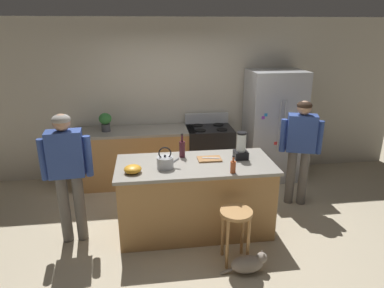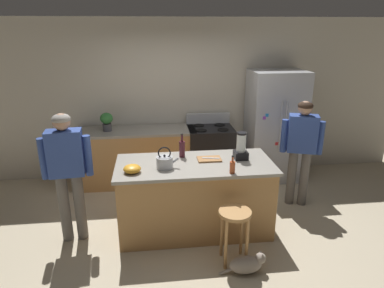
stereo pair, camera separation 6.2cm
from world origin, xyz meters
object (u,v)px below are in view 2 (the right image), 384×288
(bottle_cooking_sauce, at_px, (232,167))
(mixing_bowl, at_px, (132,169))
(cat, at_px, (247,264))
(cutting_board, at_px, (209,159))
(refrigerator, at_px, (275,126))
(bar_stool, at_px, (235,222))
(person_by_island_left, at_px, (67,166))
(tea_kettle, at_px, (165,162))
(chef_knife, at_px, (211,158))
(bottle_wine, at_px, (182,148))
(blender_appliance, at_px, (241,148))
(stove_range, at_px, (210,153))
(person_by_sink_right, at_px, (301,144))
(kitchen_island, at_px, (195,197))
(potted_plant, at_px, (107,121))

(bottle_cooking_sauce, distance_m, mixing_bowl, 1.16)
(cat, relative_size, cutting_board, 1.73)
(refrigerator, distance_m, bar_stool, 2.56)
(person_by_island_left, height_order, tea_kettle, person_by_island_left)
(person_by_island_left, height_order, chef_knife, person_by_island_left)
(bottle_wine, bearing_deg, mixing_bowl, -145.13)
(chef_knife, bearing_deg, cat, -63.80)
(bottle_cooking_sauce, distance_m, bottle_wine, 0.79)
(person_by_island_left, relative_size, blender_appliance, 4.61)
(bar_stool, height_order, blender_appliance, blender_appliance)
(stove_range, xyz_separation_m, mixing_bowl, (-1.22, -1.72, 0.50))
(refrigerator, relative_size, bottle_cooking_sauce, 8.68)
(person_by_sink_right, relative_size, bottle_cooking_sauce, 7.31)
(stove_range, distance_m, chef_knife, 1.53)
(person_by_sink_right, xyz_separation_m, bottle_cooking_sauce, (-1.21, -0.86, 0.06))
(cat, bearing_deg, person_by_island_left, 155.85)
(kitchen_island, distance_m, cat, 1.09)
(stove_range, height_order, cat, stove_range)
(potted_plant, height_order, bottle_cooking_sauce, potted_plant)
(bottle_cooking_sauce, bearing_deg, blender_appliance, 63.97)
(blender_appliance, xyz_separation_m, tea_kettle, (-0.98, -0.18, -0.07))
(cutting_board, bearing_deg, tea_kettle, -161.55)
(bottle_cooking_sauce, bearing_deg, cat, -83.34)
(person_by_sink_right, bearing_deg, bottle_wine, -171.30)
(stove_range, height_order, bar_stool, stove_range)
(refrigerator, xyz_separation_m, bar_stool, (-1.21, -2.21, -0.43))
(tea_kettle, height_order, cutting_board, tea_kettle)
(person_by_island_left, height_order, potted_plant, person_by_island_left)
(person_by_island_left, xyz_separation_m, person_by_sink_right, (3.14, 0.54, -0.03))
(refrigerator, height_order, chef_knife, refrigerator)
(person_by_sink_right, relative_size, blender_appliance, 4.46)
(refrigerator, relative_size, potted_plant, 6.25)
(stove_range, xyz_separation_m, tea_kettle, (-0.84, -1.63, 0.54))
(bar_stool, height_order, chef_knife, chef_knife)
(person_by_island_left, xyz_separation_m, cat, (1.99, -0.89, -0.88))
(blender_appliance, bearing_deg, stove_range, 95.61)
(potted_plant, bearing_deg, bar_stool, -54.87)
(cat, xyz_separation_m, bottle_wine, (-0.60, 1.16, 0.95))
(stove_range, distance_m, bar_stool, 2.24)
(potted_plant, bearing_deg, mixing_bowl, -74.71)
(mixing_bowl, relative_size, tea_kettle, 0.75)
(person_by_sink_right, height_order, bottle_wine, person_by_sink_right)
(bar_stool, relative_size, potted_plant, 2.15)
(chef_knife, bearing_deg, bar_stool, -67.61)
(stove_range, bearing_deg, cat, -90.05)
(refrigerator, bearing_deg, kitchen_island, -136.21)
(kitchen_island, height_order, tea_kettle, tea_kettle)
(bottle_cooking_sauce, xyz_separation_m, chef_knife, (-0.18, 0.44, -0.06))
(kitchen_island, relative_size, stove_range, 1.75)
(bottle_cooking_sauce, distance_m, tea_kettle, 0.81)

